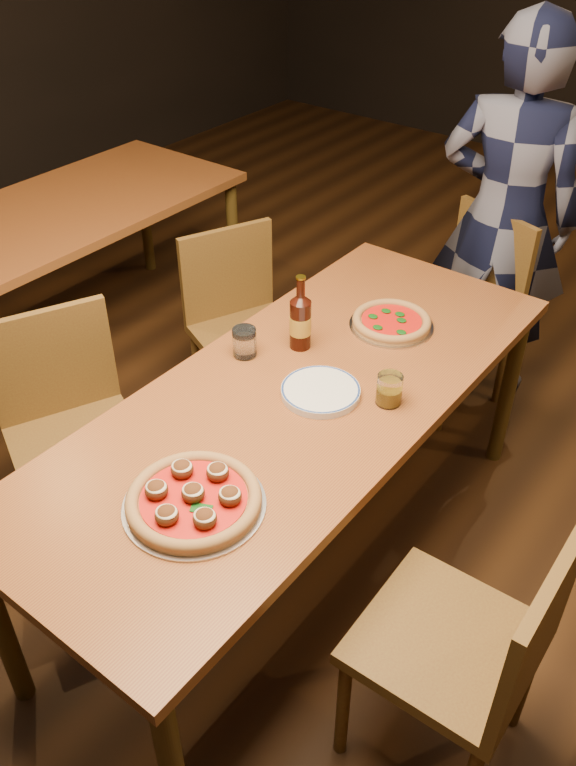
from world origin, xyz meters
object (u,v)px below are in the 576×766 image
Objects in this scene: table_left at (36,233)px; diner at (505,218)px; pizza_meatball at (194,499)px; pizza_margherita at (392,322)px; chair_main_e at (447,640)px; table_main at (298,412)px; plate_stack at (321,392)px; chair_main_nw at (77,444)px; water_glass at (245,342)px; amber_glass at (389,389)px; chair_end at (452,311)px; beer_bottle at (300,323)px; chair_main_sw at (249,335)px.

diner reaches higher than table_left.
pizza_margherita is at bearing 92.57° from pizza_meatball.
table_main is at bearing -114.32° from chair_main_e.
plate_stack is at bearing 33.02° from table_main.
chair_main_nw reaches higher than water_glass.
chair_main_e is at bearing -42.75° from amber_glass.
amber_glass is (0.29, -1.06, 0.35)m from chair_end.
diner is (0.17, 1.21, -0.02)m from beer_bottle.
plate_stack is at bearing -118.80° from chair_main_e.
beer_bottle reaches higher than plate_stack.
chair_end is 2.45× the size of pizza_meatball.
chair_main_nw is at bearing -92.32° from chair_end.
chair_main_sw reaches higher than table_main.
water_glass is at bearing -127.22° from beer_bottle.
table_main is 0.31m from beer_bottle.
amber_glass is 1.31m from diner.
table_main is 5.41× the size of pizza_meatball.
diner is (0.28, 1.36, 0.03)m from water_glass.
pizza_margherita is (0.67, -0.01, 0.33)m from chair_main_sw.
chair_main_sw reaches higher than pizza_margherita.
diner is (-0.04, 1.39, 0.06)m from plate_stack.
chair_end is at bearing 105.42° from amber_glass.
table_main is at bearing -13.20° from water_glass.
pizza_margherita is at bearing 56.67° from water_glass.
table_left is 2.18× the size of chair_main_nw.
chair_end reaches higher than water_glass.
diner is (-0.22, 1.29, 0.03)m from amber_glass.
beer_bottle is (-0.86, 0.51, 0.38)m from chair_main_e.
chair_main_sw is 0.90m from plate_stack.
plate_stack is 0.95× the size of beer_bottle.
pizza_margherita is 3.00× the size of amber_glass.
chair_main_sw is 3.45× the size of beer_bottle.
chair_end is (1.65, 0.89, -0.23)m from table_left.
chair_end is (-0.76, 1.49, -0.01)m from chair_main_e.
chair_main_e is at bearing -44.22° from chair_end.
table_left is 8.23× the size of plate_stack.
plate_stack is (0.70, -0.48, 0.32)m from chair_main_sw.
chair_main_sw reaches higher than plate_stack.
pizza_margherita is 0.92m from diner.
diner reaches higher than chair_main_nw.
beer_bottle is (-0.22, 0.75, 0.07)m from pizza_meatball.
beer_bottle is 0.16× the size of diner.
pizza_margherita is at bearing -67.42° from chair_main_sw.
chair_main_sw is 0.69m from water_glass.
plate_stack is (0.11, -1.15, 0.31)m from chair_end.
plate_stack is at bearing -4.31° from water_glass.
amber_glass is (0.24, 0.13, 0.12)m from table_main.
table_main is at bearing -35.57° from chair_main_nw.
table_left is 1.27m from chair_main_nw.
table_main is at bearing 97.75° from pizza_meatball.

